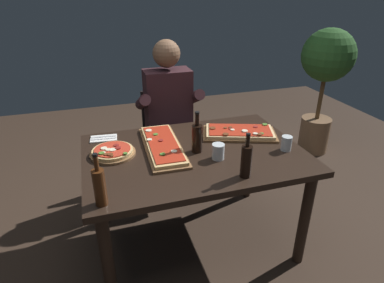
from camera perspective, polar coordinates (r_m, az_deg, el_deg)
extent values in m
plane|color=#38281E|center=(2.54, 0.35, -16.74)|extent=(6.40, 6.40, 0.00)
cube|color=black|center=(2.12, 0.40, -2.27)|extent=(1.40, 0.96, 0.04)
cylinder|color=black|center=(1.94, -14.50, -20.01)|extent=(0.07, 0.07, 0.70)
cylinder|color=black|center=(2.28, 19.07, -12.74)|extent=(0.07, 0.07, 0.70)
cylinder|color=black|center=(2.57, -15.84, -7.38)|extent=(0.07, 0.07, 0.70)
cylinder|color=black|center=(2.83, 9.91, -3.39)|extent=(0.07, 0.07, 0.70)
cube|color=brown|center=(2.36, 8.29, 1.33)|extent=(0.57, 0.42, 0.02)
cube|color=#E5C184|center=(2.35, 8.32, 1.73)|extent=(0.53, 0.38, 0.02)
cube|color=#B72D19|center=(2.35, 8.34, 2.02)|extent=(0.48, 0.34, 0.01)
cylinder|color=#4C7F2D|center=(2.30, 12.08, 1.38)|extent=(0.03, 0.03, 0.01)
cylinder|color=brown|center=(2.34, 3.62, 2.35)|extent=(0.04, 0.04, 0.01)
cylinder|color=maroon|center=(2.34, 6.77, 2.18)|extent=(0.03, 0.03, 0.00)
cylinder|color=brown|center=(2.36, 6.72, 2.45)|extent=(0.03, 0.03, 0.01)
cylinder|color=brown|center=(2.36, 5.85, 2.39)|extent=(0.03, 0.03, 0.01)
cylinder|color=brown|center=(2.26, 5.91, 1.29)|extent=(0.04, 0.04, 0.01)
cylinder|color=maroon|center=(2.41, 11.04, 2.54)|extent=(0.03, 0.03, 0.00)
cylinder|color=brown|center=(2.29, 11.72, 1.25)|extent=(0.04, 0.04, 0.01)
cylinder|color=#4C7F2D|center=(2.46, 12.62, 2.92)|extent=(0.04, 0.04, 0.01)
cylinder|color=beige|center=(2.33, 7.09, 2.05)|extent=(0.03, 0.03, 0.01)
cylinder|color=beige|center=(2.29, 11.01, 1.36)|extent=(0.03, 0.03, 0.01)
cylinder|color=beige|center=(2.32, 9.21, 1.84)|extent=(0.04, 0.04, 0.01)
cube|color=brown|center=(2.16, -5.12, -0.97)|extent=(0.25, 0.64, 0.02)
cube|color=#DBB270|center=(2.15, -5.13, -0.54)|extent=(0.22, 0.60, 0.02)
cube|color=#B72D19|center=(2.14, -5.15, -0.23)|extent=(0.20, 0.55, 0.01)
cylinder|color=#4C7F2D|center=(2.25, -6.38, 1.26)|extent=(0.03, 0.03, 0.01)
cylinder|color=#4C7F2D|center=(1.99, -5.16, -2.21)|extent=(0.03, 0.03, 0.01)
cylinder|color=beige|center=(2.02, -3.17, -1.71)|extent=(0.04, 0.04, 0.01)
cylinder|color=beige|center=(2.18, -7.46, 0.33)|extent=(0.03, 0.03, 0.01)
cylinder|color=maroon|center=(2.16, -5.46, 0.20)|extent=(0.03, 0.03, 0.01)
cylinder|color=beige|center=(2.32, -7.59, 1.93)|extent=(0.04, 0.04, 0.01)
cylinder|color=brown|center=(2.13, -13.66, -2.05)|extent=(0.29, 0.29, 0.02)
cylinder|color=#DBB270|center=(2.12, -13.71, -1.62)|extent=(0.26, 0.26, 0.02)
cylinder|color=red|center=(2.11, -13.75, -1.31)|extent=(0.23, 0.23, 0.01)
cylinder|color=maroon|center=(2.15, -13.11, -0.63)|extent=(0.03, 0.03, 0.01)
cylinder|color=#4C7F2D|center=(2.03, -11.58, -2.04)|extent=(0.03, 0.03, 0.01)
cylinder|color=brown|center=(2.04, -14.11, -2.21)|extent=(0.03, 0.03, 0.01)
cylinder|color=beige|center=(2.10, -14.43, -1.39)|extent=(0.04, 0.04, 0.01)
cylinder|color=beige|center=(2.13, -15.13, -1.15)|extent=(0.04, 0.04, 0.01)
cylinder|color=brown|center=(2.05, -14.72, -2.18)|extent=(0.03, 0.03, 0.00)
cylinder|color=beige|center=(2.08, -15.23, -1.85)|extent=(0.03, 0.03, 0.00)
cylinder|color=beige|center=(2.10, -13.71, -1.39)|extent=(0.04, 0.04, 0.00)
cylinder|color=#4C7F2D|center=(2.07, -15.56, -1.99)|extent=(0.04, 0.04, 0.01)
cylinder|color=maroon|center=(2.11, -12.81, -1.10)|extent=(0.04, 0.04, 0.01)
cylinder|color=brown|center=(2.03, -13.87, -2.43)|extent=(0.02, 0.02, 0.00)
cylinder|color=#47230F|center=(1.64, -15.82, -7.76)|extent=(0.06, 0.06, 0.19)
cylinder|color=#47230F|center=(1.58, -16.41, -3.68)|extent=(0.02, 0.02, 0.08)
cylinder|color=black|center=(1.55, -16.61, -2.26)|extent=(0.02, 0.02, 0.01)
cylinder|color=black|center=(2.07, 0.92, 0.45)|extent=(0.07, 0.07, 0.18)
cylinder|color=black|center=(2.01, 0.95, 3.80)|extent=(0.03, 0.03, 0.08)
cylinder|color=black|center=(2.00, 0.96, 5.00)|extent=(0.03, 0.03, 0.01)
cylinder|color=black|center=(1.83, 9.44, -3.49)|extent=(0.06, 0.06, 0.19)
cylinder|color=black|center=(1.77, 9.73, 0.09)|extent=(0.02, 0.02, 0.06)
cylinder|color=black|center=(1.75, 9.83, 1.22)|extent=(0.02, 0.02, 0.01)
cylinder|color=silver|center=(2.01, 4.59, -1.76)|extent=(0.08, 0.08, 0.10)
cylinder|color=silver|center=(2.19, 16.17, -0.31)|extent=(0.07, 0.07, 0.10)
cylinder|color=#5B3814|center=(2.21, 16.08, -0.99)|extent=(0.06, 0.06, 0.04)
cube|color=white|center=(2.36, -15.17, 0.52)|extent=(0.19, 0.13, 0.01)
cube|color=silver|center=(2.34, -15.21, 0.45)|extent=(0.17, 0.03, 0.00)
cube|color=silver|center=(2.37, -15.17, 0.82)|extent=(0.17, 0.03, 0.00)
cube|color=black|center=(2.92, -3.97, -0.31)|extent=(0.44, 0.44, 0.04)
cube|color=black|center=(3.01, -5.01, 5.23)|extent=(0.40, 0.04, 0.42)
cylinder|color=black|center=(2.84, -6.65, -6.53)|extent=(0.04, 0.04, 0.41)
cylinder|color=black|center=(2.92, 0.71, -5.37)|extent=(0.04, 0.04, 0.41)
cylinder|color=black|center=(3.16, -8.02, -2.96)|extent=(0.04, 0.04, 0.41)
cylinder|color=black|center=(3.23, -1.38, -2.02)|extent=(0.04, 0.04, 0.41)
cylinder|color=#23232D|center=(2.85, -4.93, -5.81)|extent=(0.11, 0.11, 0.45)
cylinder|color=#23232D|center=(2.89, -1.05, -5.21)|extent=(0.11, 0.11, 0.45)
cube|color=#23232D|center=(2.80, -3.53, 0.29)|extent=(0.34, 0.40, 0.12)
cube|color=#381E23|center=(2.77, -4.22, 7.13)|extent=(0.38, 0.22, 0.52)
sphere|color=brown|center=(2.67, -4.50, 15.07)|extent=(0.22, 0.22, 0.22)
cylinder|color=#381E23|center=(2.68, -8.60, 6.81)|extent=(0.09, 0.31, 0.21)
cylinder|color=#381E23|center=(2.77, 0.48, 7.78)|extent=(0.09, 0.31, 0.21)
cylinder|color=#846042|center=(3.89, 20.54, 1.16)|extent=(0.32, 0.32, 0.39)
cylinder|color=brown|center=(3.75, 21.56, 7.13)|extent=(0.04, 0.04, 0.47)
sphere|color=#285623|center=(3.64, 22.73, 13.75)|extent=(0.53, 0.53, 0.53)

